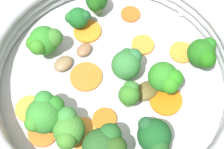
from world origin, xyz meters
name	(u,v)px	position (x,y,z in m)	size (l,w,h in m)	color
ground_plane	(112,85)	(0.00, 0.00, 0.00)	(4.00, 4.00, 0.00)	white
skillet	(112,82)	(0.00, 0.00, 0.01)	(0.33, 0.33, 0.02)	#B2B5B7
skillet_rim_wall	(112,72)	(0.00, 0.00, 0.04)	(0.35, 0.35, 0.04)	#ADB0B9
skillet_rivet_left	(181,14)	(0.14, -0.07, 0.02)	(0.01, 0.01, 0.01)	#B0B4B8
carrot_slice_0	(30,109)	(-0.08, 0.09, 0.02)	(0.04, 0.04, 0.01)	orange
carrot_slice_1	(87,31)	(0.07, 0.06, 0.02)	(0.04, 0.04, 0.00)	orange
carrot_slice_2	(131,14)	(0.12, 0.01, 0.02)	(0.03, 0.03, 0.00)	#DB5D1E
carrot_slice_3	(143,45)	(0.07, -0.03, 0.02)	(0.03, 0.03, 0.01)	orange
carrot_slice_4	(104,119)	(-0.06, -0.01, 0.02)	(0.03, 0.03, 0.01)	orange
carrot_slice_5	(86,77)	(-0.01, 0.04, 0.02)	(0.05, 0.05, 0.00)	orange
carrot_slice_6	(166,100)	(-0.01, -0.08, 0.02)	(0.04, 0.04, 0.01)	orange
carrot_slice_7	(182,52)	(0.07, -0.09, 0.02)	(0.04, 0.04, 0.00)	orange
carrot_slice_8	(82,133)	(-0.09, 0.01, 0.02)	(0.04, 0.04, 0.00)	orange
carrot_slice_9	(43,132)	(-0.10, 0.06, 0.02)	(0.04, 0.04, 0.01)	orange
broccoli_floret_0	(105,146)	(-0.10, -0.02, 0.05)	(0.05, 0.05, 0.05)	#739759
broccoli_floret_1	(44,41)	(0.02, 0.11, 0.05)	(0.05, 0.05, 0.05)	#6CA55E
broccoli_floret_2	(166,78)	(0.01, -0.07, 0.05)	(0.04, 0.05, 0.05)	#78A05B
broccoli_floret_3	(45,113)	(-0.09, 0.06, 0.05)	(0.05, 0.05, 0.05)	#73A454
broccoli_floret_4	(129,93)	(-0.03, -0.03, 0.04)	(0.03, 0.03, 0.04)	#68964E
broccoli_floret_5	(127,63)	(0.02, -0.02, 0.05)	(0.04, 0.04, 0.05)	#89A766
broccoli_floret_6	(154,137)	(-0.07, -0.08, 0.05)	(0.05, 0.04, 0.05)	#80A365
broccoli_floret_7	(68,128)	(-0.09, 0.03, 0.04)	(0.05, 0.04, 0.05)	#6F9151
broccoli_floret_8	(96,0)	(0.11, 0.06, 0.04)	(0.04, 0.04, 0.04)	#759E59
broccoli_floret_9	(203,54)	(0.06, -0.11, 0.05)	(0.04, 0.04, 0.05)	#82AB5F
broccoli_floret_10	(78,18)	(0.07, 0.08, 0.04)	(0.03, 0.04, 0.04)	#69914F
mushroom_piece_0	(124,56)	(0.04, -0.01, 0.02)	(0.02, 0.02, 0.01)	brown
mushroom_piece_1	(84,50)	(0.03, 0.05, 0.02)	(0.03, 0.02, 0.01)	#8D6544
mushroom_piece_2	(63,64)	(0.00, 0.07, 0.02)	(0.03, 0.02, 0.01)	#8B6F4C
mushroom_piece_3	(147,91)	(-0.01, -0.05, 0.02)	(0.04, 0.03, 0.01)	brown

